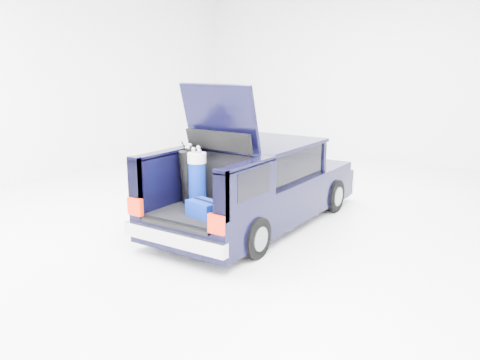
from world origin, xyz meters
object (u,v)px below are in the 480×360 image
Objects in this scene: black_golf_bag at (189,176)px; blue_golf_bag at (197,179)px; blue_duffel at (204,209)px; car at (259,186)px; red_suitcase at (231,191)px.

blue_golf_bag is at bearing -0.57° from black_golf_bag.
black_golf_bag is 0.98× the size of blue_golf_bag.
blue_golf_bag is (0.26, -0.12, 0.01)m from black_golf_bag.
blue_golf_bag is 1.76× the size of blue_duffel.
black_golf_bag is 0.29m from blue_golf_bag.
red_suitcase is at bearing -79.08° from car.
blue_golf_bag is (-0.47, -0.22, 0.16)m from red_suitcase.
red_suitcase is at bearing 12.74° from blue_golf_bag.
black_golf_bag reaches higher than blue_duffel.
blue_golf_bag reaches higher than red_suitcase.
car is 8.16× the size of red_suitcase.
black_golf_bag is 0.86m from blue_duffel.
blue_duffel is (0.16, -1.78, 0.04)m from car.
car is at bearing 107.53° from blue_duffel.
car is 1.45m from black_golf_bag.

